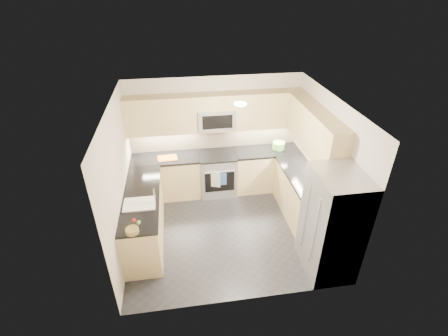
{
  "coord_description": "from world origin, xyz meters",
  "views": [
    {
      "loc": [
        -0.77,
        -4.68,
        4.2
      ],
      "look_at": [
        0.0,
        0.35,
        1.15
      ],
      "focal_mm": 26.0,
      "sensor_mm": 36.0,
      "label": 1
    }
  ],
  "objects_px": {
    "microwave": "(216,118)",
    "refrigerator": "(332,224)",
    "gas_range": "(218,174)",
    "fruit_basket": "(132,231)",
    "cutting_board": "(167,158)",
    "utensil_bowl": "(279,146)"
  },
  "relations": [
    {
      "from": "gas_range",
      "to": "fruit_basket",
      "type": "xyz_separation_m",
      "value": [
        -1.56,
        -2.2,
        0.52
      ]
    },
    {
      "from": "cutting_board",
      "to": "fruit_basket",
      "type": "bearing_deg",
      "value": -103.33
    },
    {
      "from": "gas_range",
      "to": "cutting_board",
      "type": "height_order",
      "value": "cutting_board"
    },
    {
      "from": "microwave",
      "to": "utensil_bowl",
      "type": "relative_size",
      "value": 2.9
    },
    {
      "from": "cutting_board",
      "to": "fruit_basket",
      "type": "height_order",
      "value": "fruit_basket"
    },
    {
      "from": "utensil_bowl",
      "to": "cutting_board",
      "type": "distance_m",
      "value": 2.39
    },
    {
      "from": "fruit_basket",
      "to": "cutting_board",
      "type": "bearing_deg",
      "value": 76.67
    },
    {
      "from": "cutting_board",
      "to": "fruit_basket",
      "type": "distance_m",
      "value": 2.24
    },
    {
      "from": "refrigerator",
      "to": "cutting_board",
      "type": "bearing_deg",
      "value": 135.98
    },
    {
      "from": "cutting_board",
      "to": "microwave",
      "type": "bearing_deg",
      "value": 7.84
    },
    {
      "from": "microwave",
      "to": "refrigerator",
      "type": "xyz_separation_m",
      "value": [
        1.45,
        -2.55,
        -0.8
      ]
    },
    {
      "from": "refrigerator",
      "to": "utensil_bowl",
      "type": "distance_m",
      "value": 2.48
    },
    {
      "from": "cutting_board",
      "to": "utensil_bowl",
      "type": "bearing_deg",
      "value": 1.73
    },
    {
      "from": "utensil_bowl",
      "to": "cutting_board",
      "type": "relative_size",
      "value": 0.68
    },
    {
      "from": "microwave",
      "to": "refrigerator",
      "type": "height_order",
      "value": "microwave"
    },
    {
      "from": "microwave",
      "to": "fruit_basket",
      "type": "xyz_separation_m",
      "value": [
        -1.56,
        -2.32,
        -0.72
      ]
    },
    {
      "from": "microwave",
      "to": "refrigerator",
      "type": "distance_m",
      "value": 3.04
    },
    {
      "from": "fruit_basket",
      "to": "microwave",
      "type": "bearing_deg",
      "value": 56.16
    },
    {
      "from": "utensil_bowl",
      "to": "fruit_basket",
      "type": "distance_m",
      "value": 3.67
    },
    {
      "from": "microwave",
      "to": "utensil_bowl",
      "type": "xyz_separation_m",
      "value": [
        1.35,
        -0.07,
        -0.69
      ]
    },
    {
      "from": "gas_range",
      "to": "fruit_basket",
      "type": "relative_size",
      "value": 4.7
    },
    {
      "from": "microwave",
      "to": "cutting_board",
      "type": "height_order",
      "value": "microwave"
    }
  ]
}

